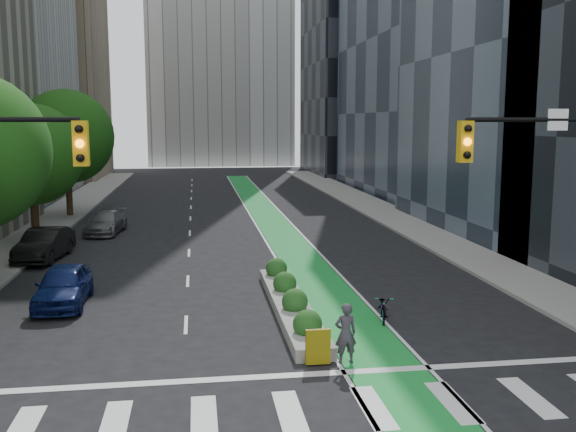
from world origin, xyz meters
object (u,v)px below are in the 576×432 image
object	(u,v)px
median_planter	(290,301)
parked_car_left_far	(106,223)
parked_car_left_near	(63,286)
bicycle	(383,307)
parked_car_left_mid	(44,244)
cyclist	(346,333)

from	to	relation	value
median_planter	parked_car_left_far	xyz separation A→B (m)	(-8.74, 17.60, 0.30)
parked_car_left_near	bicycle	bearing A→B (deg)	-17.80
median_planter	bicycle	bearing A→B (deg)	-26.29
bicycle	parked_car_left_near	world-z (taller)	parked_car_left_near
parked_car_left_near	parked_car_left_mid	distance (m)	8.67
cyclist	parked_car_left_far	bearing A→B (deg)	-73.21
bicycle	cyclist	distance (m)	4.31
bicycle	parked_car_left_mid	xyz separation A→B (m)	(-13.70, 11.76, 0.32)
parked_car_left_mid	parked_car_left_far	size ratio (longest dim) A/B	1.02
bicycle	parked_car_left_near	distance (m)	11.73
bicycle	cyclist	bearing A→B (deg)	-107.20
median_planter	bicycle	world-z (taller)	median_planter
cyclist	parked_car_left_far	xyz separation A→B (m)	(-9.54, 22.77, -0.20)
cyclist	parked_car_left_mid	world-z (taller)	cyclist
parked_car_left_near	parked_car_left_far	bearing A→B (deg)	91.29
parked_car_left_near	parked_car_left_far	xyz separation A→B (m)	(-0.53, 15.63, -0.07)
median_planter	parked_car_left_near	distance (m)	8.45
cyclist	parked_car_left_mid	size ratio (longest dim) A/B	0.37
bicycle	cyclist	world-z (taller)	cyclist
parked_car_left_near	median_planter	bearing A→B (deg)	-14.19
median_planter	cyclist	world-z (taller)	cyclist
bicycle	cyclist	xyz separation A→B (m)	(-2.20, -3.68, 0.42)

